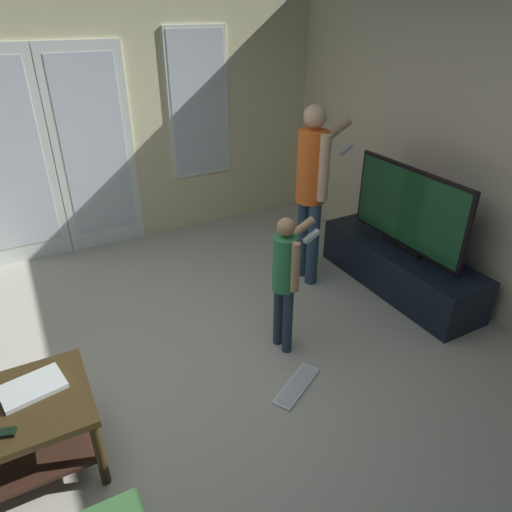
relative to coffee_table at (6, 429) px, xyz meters
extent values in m
cube|color=#B4B1A0|center=(0.87, 0.17, -0.35)|extent=(5.36, 4.98, 0.02)
cube|color=beige|center=(0.87, 2.63, 0.91)|extent=(5.36, 0.06, 2.51)
cube|color=white|center=(0.30, 2.59, 0.63)|extent=(0.76, 0.02, 2.02)
cube|color=silver|center=(0.30, 2.58, 0.68)|extent=(0.60, 0.01, 1.72)
cube|color=white|center=(1.06, 2.59, 0.63)|extent=(0.76, 0.02, 2.02)
cube|color=silver|center=(1.06, 2.58, 0.68)|extent=(0.60, 0.01, 1.72)
cube|color=white|center=(2.17, 2.59, 0.99)|extent=(0.65, 0.02, 1.49)
cube|color=silver|center=(2.17, 2.58, 0.99)|extent=(0.59, 0.01, 1.43)
cube|color=beige|center=(3.52, 0.17, 0.91)|extent=(0.06, 4.98, 2.51)
cube|color=#302410|center=(0.00, 0.00, 0.11)|extent=(0.87, 0.61, 0.04)
cube|color=#351F16|center=(0.00, 0.00, -0.18)|extent=(0.79, 0.53, 0.02)
cylinder|color=#302410|center=(0.40, -0.27, -0.13)|extent=(0.05, 0.05, 0.44)
cylinder|color=#302410|center=(0.40, 0.27, -0.13)|extent=(0.05, 0.05, 0.44)
cube|color=black|center=(3.15, 0.47, -0.15)|extent=(0.49, 1.57, 0.39)
cube|color=black|center=(3.15, -0.30, -0.13)|extent=(0.41, 0.02, 0.22)
cube|color=black|center=(3.15, 0.47, 0.07)|extent=(0.08, 0.42, 0.04)
cube|color=black|center=(3.15, 0.47, 0.43)|extent=(0.04, 1.20, 0.67)
cube|color=#194C28|center=(3.13, 0.47, 0.43)|extent=(0.00, 1.15, 0.62)
cylinder|color=#2A4159|center=(2.51, 0.91, 0.04)|extent=(0.11, 0.11, 0.77)
cylinder|color=#2A4159|center=(2.51, 1.08, 0.04)|extent=(0.11, 0.11, 0.77)
cylinder|color=orange|center=(2.51, 0.99, 0.73)|extent=(0.25, 0.25, 0.60)
sphere|color=tan|center=(2.51, 0.99, 1.14)|extent=(0.18, 0.18, 0.18)
cylinder|color=tan|center=(2.51, 0.82, 0.76)|extent=(0.09, 0.09, 0.54)
cylinder|color=tan|center=(2.75, 1.16, 0.90)|extent=(0.51, 0.09, 0.33)
cube|color=white|center=(2.98, 1.16, 0.77)|extent=(0.14, 0.04, 0.09)
cylinder|color=#2A394F|center=(1.81, 0.19, -0.09)|extent=(0.07, 0.07, 0.51)
cylinder|color=#2A394F|center=(1.80, 0.30, -0.09)|extent=(0.07, 0.07, 0.51)
cylinder|color=#30864F|center=(1.81, 0.25, 0.37)|extent=(0.17, 0.17, 0.40)
sphere|color=tan|center=(1.81, 0.25, 0.64)|extent=(0.12, 0.12, 0.12)
cylinder|color=tan|center=(1.82, 0.13, 0.39)|extent=(0.06, 0.06, 0.36)
cylinder|color=tan|center=(1.96, 0.38, 0.50)|extent=(0.36, 0.10, 0.19)
cube|color=white|center=(2.12, 0.39, 0.44)|extent=(0.14, 0.06, 0.08)
cube|color=white|center=(1.68, -0.16, -0.34)|extent=(0.45, 0.33, 0.02)
cube|color=silver|center=(1.68, -0.16, -0.32)|extent=(0.39, 0.28, 0.00)
cube|color=#B3B9B7|center=(0.16, 0.08, 0.14)|extent=(0.35, 0.27, 0.03)
camera|label=1|loc=(0.35, -2.07, 1.91)|focal=32.54mm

